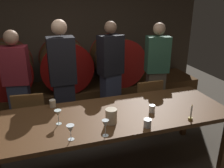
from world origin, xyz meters
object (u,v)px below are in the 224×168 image
object	(u,v)px
wine_barrel_left	(6,69)
guest_center_right	(111,73)
cup_right	(152,109)
wine_barrel_center	(65,64)
guest_center_left	(63,78)
chair_right	(146,103)
pitcher	(111,116)
guest_far_left	(18,82)
chair_left	(31,118)
candle_right	(191,115)
cup_center	(147,123)
dining_table	(109,119)
wine_glass_left	(58,114)
wine_barrel_right	(116,59)
wine_glass_center	(70,129)
guest_far_right	(156,71)
wine_glass_right	(105,125)
cup_left	(53,103)

from	to	relation	value
wine_barrel_left	guest_center_right	distance (m)	1.91
wine_barrel_left	cup_right	distance (m)	2.85
wine_barrel_center	guest_center_left	bearing A→B (deg)	-98.53
chair_right	pitcher	xyz separation A→B (m)	(-0.85, -0.88, 0.37)
guest_far_left	chair_left	bearing A→B (deg)	114.94
candle_right	wine_barrel_center	bearing A→B (deg)	112.36
guest_center_left	cup_center	world-z (taller)	guest_center_left
cup_right	guest_far_left	bearing A→B (deg)	137.23
chair_left	guest_center_right	distance (m)	1.42
dining_table	wine_glass_left	size ratio (longest dim) A/B	17.48
wine_barrel_left	wine_glass_left	world-z (taller)	wine_barrel_left
chair_left	guest_center_left	bearing A→B (deg)	-142.45
guest_far_left	pitcher	world-z (taller)	guest_far_left
wine_barrel_right	pitcher	xyz separation A→B (m)	(-0.85, -2.32, 0.03)
wine_glass_center	guest_far_right	bearing A→B (deg)	41.85
wine_glass_right	cup_right	distance (m)	0.73
wine_barrel_left	wine_glass_left	size ratio (longest dim) A/B	5.81
pitcher	guest_far_left	bearing A→B (deg)	123.62
wine_glass_center	wine_glass_right	xyz separation A→B (m)	(0.33, -0.04, 0.02)
guest_far_left	guest_far_right	world-z (taller)	guest_far_right
chair_right	wine_glass_left	bearing A→B (deg)	26.72
guest_center_right	wine_barrel_right	bearing A→B (deg)	-129.42
chair_right	candle_right	bearing A→B (deg)	88.91
candle_right	cup_center	xyz separation A→B (m)	(-0.52, 0.00, -0.01)
wine_barrel_center	chair_right	xyz separation A→B (m)	(1.03, -1.44, -0.33)
chair_left	wine_glass_right	size ratio (longest dim) A/B	5.16
wine_barrel_left	cup_center	world-z (taller)	wine_barrel_left
candle_right	wine_glass_right	world-z (taller)	candle_right
guest_far_right	wine_glass_left	size ratio (longest dim) A/B	10.17
wine_glass_center	cup_center	xyz separation A→B (m)	(0.79, -0.01, -0.06)
cup_left	wine_glass_left	bearing A→B (deg)	-86.75
guest_far_left	candle_right	world-z (taller)	guest_far_left
guest_center_left	cup_center	bearing A→B (deg)	114.91
wine_barrel_left	guest_far_right	world-z (taller)	guest_far_right
dining_table	guest_far_right	bearing A→B (deg)	43.67
chair_left	cup_left	distance (m)	0.55
guest_center_left	wine_glass_center	world-z (taller)	guest_center_left
wine_glass_right	wine_barrel_center	bearing A→B (deg)	91.36
candle_right	chair_right	bearing A→B (deg)	90.16
wine_barrel_left	guest_far_right	size ratio (longest dim) A/B	0.57
chair_right	guest_center_right	xyz separation A→B (m)	(-0.41, 0.52, 0.37)
wine_barrel_right	candle_right	world-z (taller)	wine_barrel_right
chair_right	guest_far_left	bearing A→B (deg)	-19.95
dining_table	chair_right	world-z (taller)	chair_right
wine_glass_right	chair_left	bearing A→B (deg)	122.10
wine_barrel_center	wine_glass_center	size ratio (longest dim) A/B	6.12
wine_barrel_right	wine_glass_left	world-z (taller)	wine_barrel_right
wine_barrel_left	cup_right	bearing A→B (deg)	-51.66
guest_far_right	cup_left	bearing A→B (deg)	33.29
cup_left	cup_center	world-z (taller)	cup_left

